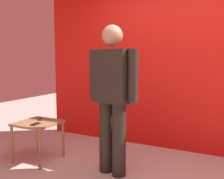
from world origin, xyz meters
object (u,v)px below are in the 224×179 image
standing_person (112,92)px  cell_phone (35,124)px  tv_remote (40,119)px  side_table (38,127)px

standing_person → cell_phone: (-1.04, -0.21, -0.46)m
tv_remote → side_table: bearing=-102.7°
side_table → cell_phone: size_ratio=3.76×
tv_remote → cell_phone: bearing=-102.7°
standing_person → side_table: bearing=-175.4°
cell_phone → tv_remote: bearing=115.2°
side_table → standing_person: bearing=4.6°
cell_phone → standing_person: bearing=5.3°
cell_phone → side_table: bearing=115.2°
side_table → tv_remote: bearing=121.3°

